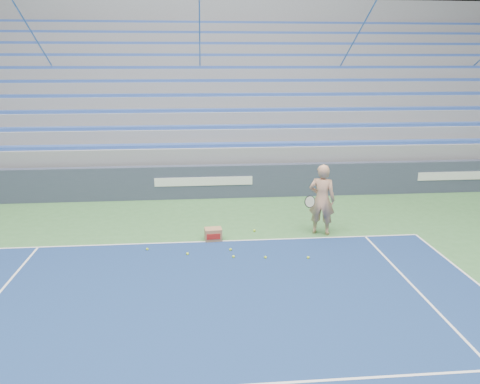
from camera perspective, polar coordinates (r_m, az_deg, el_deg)
name	(u,v)px	position (r m, az deg, el deg)	size (l,w,h in m)	color
sponsor_barrier	(204,182)	(15.52, -4.43, 1.26)	(30.00, 0.32, 1.10)	#353D51
bleachers	(201,109)	(20.86, -4.79, 9.99)	(31.00, 9.15, 7.30)	gray
tennis_player	(322,200)	(12.31, 9.94, -0.91)	(1.01, 0.96, 1.87)	tan
ball_box	(213,234)	(11.93, -3.28, -5.18)	(0.45, 0.36, 0.32)	#9C714B
tennis_ball_0	(233,257)	(10.92, -0.80, -7.89)	(0.07, 0.07, 0.07)	#BBE12E
tennis_ball_1	(265,257)	(10.90, 3.12, -7.96)	(0.07, 0.07, 0.07)	#BBE12E
tennis_ball_2	(147,249)	(11.55, -11.24, -6.85)	(0.07, 0.07, 0.07)	#BBE12E
tennis_ball_3	(308,258)	(10.99, 8.31, -7.92)	(0.07, 0.07, 0.07)	#BBE12E
tennis_ball_4	(231,250)	(11.31, -1.16, -7.04)	(0.07, 0.07, 0.07)	#BBE12E
tennis_ball_5	(187,254)	(11.15, -6.42, -7.49)	(0.07, 0.07, 0.07)	#BBE12E
tennis_ball_6	(254,231)	(12.54, 1.77, -4.72)	(0.07, 0.07, 0.07)	#BBE12E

